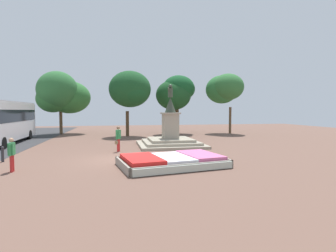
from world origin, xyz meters
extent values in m
plane|color=brown|center=(0.00, 0.00, 0.00)|extent=(70.62, 70.62, 0.00)
cube|color=#38281C|center=(2.57, -2.29, 0.18)|extent=(5.46, 3.86, 0.36)
cube|color=gray|center=(2.85, -3.82, 0.20)|extent=(5.14, 1.03, 0.40)
cube|color=gray|center=(2.30, -0.76, 0.20)|extent=(5.14, 1.03, 0.40)
cube|color=gray|center=(0.06, -2.75, 0.20)|extent=(0.67, 3.17, 0.40)
cube|color=gray|center=(5.09, -1.83, 0.20)|extent=(0.67, 3.17, 0.40)
cube|color=red|center=(1.00, -2.58, 0.46)|extent=(2.08, 3.05, 0.20)
cube|color=white|center=(2.57, -2.29, 0.43)|extent=(2.08, 3.05, 0.14)
cube|color=#D86699|center=(4.15, -2.00, 0.45)|extent=(2.08, 3.05, 0.19)
cube|color=#B2BCAD|center=(2.86, -3.87, 0.20)|extent=(4.90, 1.08, 0.32)
cube|color=gray|center=(4.06, 5.28, 0.10)|extent=(5.10, 5.10, 0.20)
cube|color=gray|center=(4.06, 5.28, 0.30)|extent=(4.23, 4.23, 0.20)
cube|color=gray|center=(4.06, 5.28, 0.50)|extent=(3.36, 3.36, 0.20)
cube|color=#9E937F|center=(4.06, 5.28, 1.58)|extent=(1.20, 1.20, 1.96)
cube|color=#9E937F|center=(4.06, 5.28, 2.62)|extent=(1.41, 1.41, 0.12)
cone|color=#384233|center=(4.06, 5.28, 3.29)|extent=(0.90, 0.90, 1.22)
cylinder|color=#384233|center=(4.06, 5.28, 4.25)|extent=(0.38, 0.38, 0.71)
sphere|color=#384233|center=(4.06, 5.28, 4.76)|extent=(0.31, 0.31, 0.31)
cylinder|color=#384233|center=(3.94, 5.07, 4.40)|extent=(0.39, 0.55, 0.49)
cube|color=silver|center=(-9.54, 8.80, 1.92)|extent=(2.81, 11.68, 3.15)
cube|color=black|center=(-9.54, 8.80, 2.40)|extent=(2.81, 11.33, 1.01)
cube|color=#AFAFB3|center=(-9.54, 8.80, 3.55)|extent=(2.75, 11.45, 0.10)
cylinder|color=black|center=(-10.76, 12.52, 0.45)|extent=(0.32, 0.91, 0.90)
cylinder|color=black|center=(-8.63, 12.61, 0.45)|extent=(0.32, 0.91, 0.90)
cylinder|color=black|center=(-8.33, 5.66, 0.45)|extent=(0.32, 0.91, 0.90)
cylinder|color=red|center=(-0.03, 3.11, 0.44)|extent=(0.13, 0.13, 0.88)
cylinder|color=red|center=(-0.11, 2.94, 0.44)|extent=(0.13, 0.13, 0.88)
cube|color=#338C4C|center=(-0.07, 3.02, 1.19)|extent=(0.36, 0.44, 0.62)
cylinder|color=#338C4C|center=(0.03, 3.24, 1.16)|extent=(0.09, 0.09, 0.59)
cylinder|color=#338C4C|center=(-0.18, 2.81, 1.16)|extent=(0.09, 0.09, 0.59)
sphere|color=#8C664C|center=(-0.07, 3.02, 1.65)|extent=(0.23, 0.23, 0.23)
cube|color=olive|center=(-0.20, 2.75, 0.66)|extent=(0.23, 0.30, 0.22)
cylinder|color=red|center=(-4.94, -2.23, 0.39)|extent=(0.13, 0.13, 0.79)
cylinder|color=red|center=(-4.95, -2.05, 0.39)|extent=(0.13, 0.13, 0.79)
cube|color=#338C4C|center=(-4.95, -2.14, 1.07)|extent=(0.23, 0.39, 0.56)
cylinder|color=#338C4C|center=(-4.94, -2.38, 1.04)|extent=(0.09, 0.09, 0.53)
cylinder|color=#338C4C|center=(-4.95, -1.90, 1.04)|extent=(0.09, 0.09, 0.53)
sphere|color=tan|center=(-4.95, -2.14, 1.48)|extent=(0.20, 0.20, 0.20)
cylinder|color=#2D2D33|center=(-6.37, 0.53, 0.37)|extent=(0.15, 0.15, 0.74)
sphere|color=#2D2D33|center=(-6.37, 0.53, 0.79)|extent=(0.16, 0.16, 0.16)
cylinder|color=brown|center=(13.76, 15.24, 1.63)|extent=(0.30, 0.30, 3.26)
ellipsoid|color=#2D6C34|center=(12.73, 15.54, 5.45)|extent=(4.01, 3.69, 3.48)
ellipsoid|color=#306B33|center=(13.18, 14.78, 5.70)|extent=(3.83, 4.06, 3.22)
cylinder|color=#4C3823|center=(1.02, 14.01, 1.39)|extent=(0.36, 0.36, 2.78)
ellipsoid|color=#1B4B23|center=(1.31, 13.64, 5.16)|extent=(4.54, 4.35, 3.94)
ellipsoid|color=#194B23|center=(1.49, 13.18, 4.81)|extent=(3.54, 3.34, 2.74)
cylinder|color=#4C3823|center=(7.11, 15.99, 1.67)|extent=(0.46, 0.46, 3.35)
ellipsoid|color=#1A4821|center=(6.52, 15.30, 4.68)|extent=(4.19, 4.06, 3.54)
ellipsoid|color=#184E20|center=(7.84, 16.39, 5.50)|extent=(3.25, 2.98, 2.73)
ellipsoid|color=#164E24|center=(7.13, 15.21, 5.53)|extent=(3.77, 3.38, 2.95)
cylinder|color=brown|center=(-6.71, 17.99, 1.37)|extent=(0.35, 0.35, 2.74)
ellipsoid|color=#2F6C31|center=(-5.77, 18.35, 4.44)|extent=(5.05, 4.48, 3.91)
ellipsoid|color=#2E6930|center=(-7.46, 17.53, 4.20)|extent=(3.67, 3.66, 3.17)
ellipsoid|color=#2E6834|center=(-6.84, 17.07, 5.23)|extent=(4.56, 4.16, 4.27)
camera|label=1|loc=(-0.21, -15.26, 2.83)|focal=28.00mm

